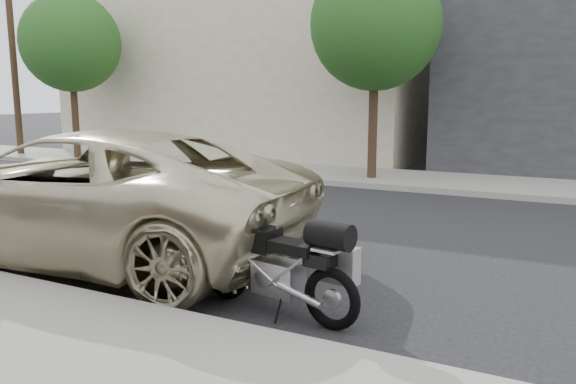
# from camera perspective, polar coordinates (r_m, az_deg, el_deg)

# --- Properties ---
(ground) EXTENTS (120.00, 120.00, 0.00)m
(ground) POSITION_cam_1_polar(r_m,az_deg,el_deg) (9.20, 8.38, -5.10)
(ground) COLOR black
(ground) RESTS_ON ground
(far_sidewalk) EXTENTS (44.00, 3.00, 0.15)m
(far_sidewalk) POSITION_cam_1_polar(r_m,az_deg,el_deg) (15.37, 16.15, 0.92)
(far_sidewalk) COLOR gray
(far_sidewalk) RESTS_ON ground
(far_building_cream) EXTENTS (14.00, 11.00, 8.00)m
(far_building_cream) POSITION_cam_1_polar(r_m,az_deg,el_deg) (24.96, -1.38, 13.61)
(far_building_cream) COLOR #AA9F88
(far_building_cream) RESTS_ON ground
(street_tree_mid) EXTENTS (3.40, 3.40, 5.70)m
(street_tree_mid) POSITION_cam_1_polar(r_m,az_deg,el_deg) (15.32, 8.87, 16.41)
(street_tree_mid) COLOR #362518
(street_tree_mid) RESTS_ON far_sidewalk
(street_tree_right) EXTENTS (3.40, 3.40, 5.70)m
(street_tree_right) POSITION_cam_1_polar(r_m,az_deg,el_deg) (21.47, -21.22, 13.96)
(street_tree_right) COLOR #362518
(street_tree_right) RESTS_ON far_sidewalk
(utility_pole) EXTENTS (0.24, 0.24, 6.70)m
(utility_pole) POSITION_cam_1_polar(r_m,az_deg,el_deg) (23.73, -26.09, 11.62)
(utility_pole) COLOR #362518
(utility_pole) RESTS_ON far_sidewalk
(motorcycle) EXTENTS (2.11, 0.74, 1.34)m
(motorcycle) POSITION_cam_1_polar(r_m,az_deg,el_deg) (6.04, -0.17, -7.25)
(motorcycle) COLOR black
(motorcycle) RESTS_ON ground
(minivan) EXTENTS (6.93, 3.64, 1.86)m
(minivan) POSITION_cam_1_polar(r_m,az_deg,el_deg) (8.70, -19.91, -0.17)
(minivan) COLOR #BFB794
(minivan) RESTS_ON ground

